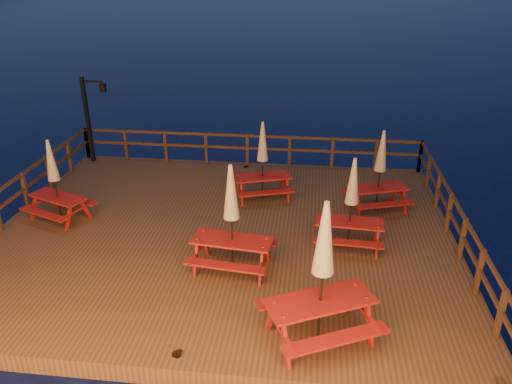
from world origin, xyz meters
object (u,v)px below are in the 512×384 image
picnic_table_0 (380,170)px  picnic_table_1 (351,202)px  picnic_table_2 (232,217)px  lamp_post (91,112)px

picnic_table_0 → picnic_table_1: (-0.90, -2.18, -0.00)m
picnic_table_0 → picnic_table_2: bearing=-154.1°
lamp_post → picnic_table_0: (9.53, -2.77, -0.56)m
lamp_post → picnic_table_0: bearing=-16.2°
lamp_post → picnic_table_0: lamp_post is taller
picnic_table_2 → lamp_post: bearing=139.9°
picnic_table_0 → picnic_table_2: picnic_table_2 is taller
lamp_post → picnic_table_2: size_ratio=1.16×
picnic_table_2 → picnic_table_0: bearing=50.8°
lamp_post → picnic_table_2: (5.93, -6.28, -0.45)m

